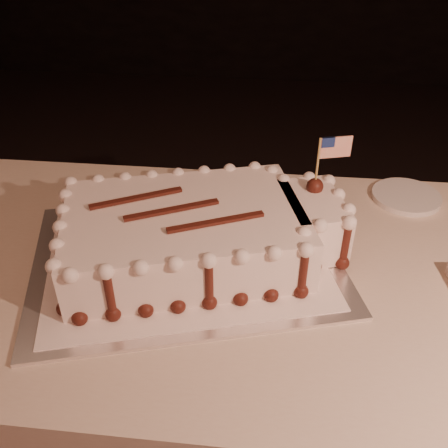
# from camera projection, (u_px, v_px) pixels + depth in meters

# --- Properties ---
(banquet_table) EXTENTS (2.40, 0.80, 0.75)m
(banquet_table) POSITION_uv_depth(u_px,v_px,m) (296.00, 388.00, 1.23)
(banquet_table) COLOR beige
(banquet_table) RESTS_ON ground
(cake_board) EXTENTS (0.73, 0.62, 0.01)m
(cake_board) POSITION_uv_depth(u_px,v_px,m) (186.00, 258.00, 1.04)
(cake_board) COLOR white
(cake_board) RESTS_ON banquet_table
(doily) EXTENTS (0.65, 0.56, 0.00)m
(doily) POSITION_uv_depth(u_px,v_px,m) (186.00, 256.00, 1.04)
(doily) COLOR white
(doily) RESTS_ON cake_board
(sheet_cake) EXTENTS (0.61, 0.44, 0.23)m
(sheet_cake) POSITION_uv_depth(u_px,v_px,m) (201.00, 232.00, 1.01)
(sheet_cake) COLOR white
(sheet_cake) RESTS_ON doily
(side_plate) EXTENTS (0.17, 0.17, 0.01)m
(side_plate) POSITION_uv_depth(u_px,v_px,m) (406.00, 196.00, 1.24)
(side_plate) COLOR silver
(side_plate) RESTS_ON banquet_table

